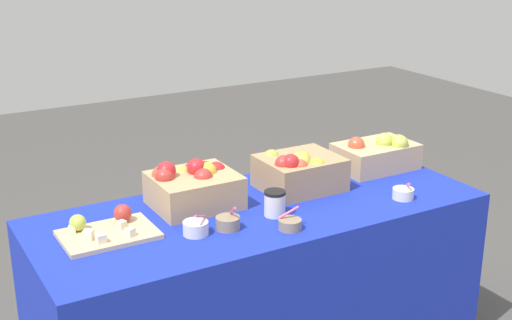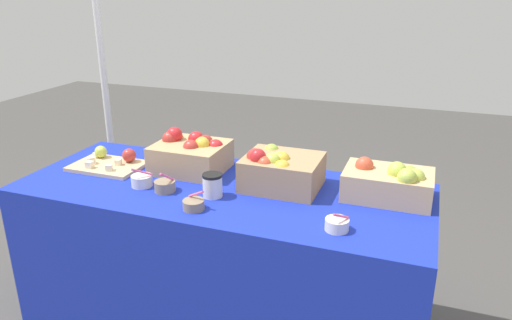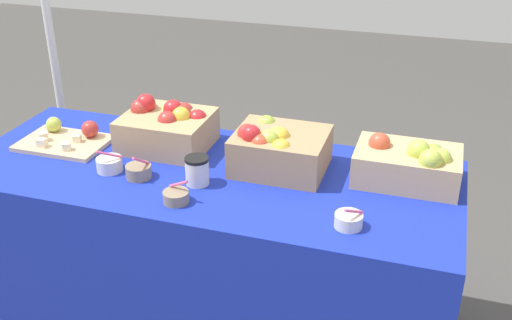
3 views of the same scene
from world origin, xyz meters
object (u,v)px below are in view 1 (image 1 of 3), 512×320
Objects in this scene: apple_crate_left at (377,153)px; sample_bowl_mid at (403,193)px; sample_bowl_near at (228,223)px; coffee_cup at (275,203)px; cutting_board_front at (107,230)px; sample_bowl_far at (290,224)px; sample_bowl_extra at (196,228)px; apple_crate_middle at (299,171)px; apple_crate_right at (193,186)px.

apple_crate_left is 4.09× the size of sample_bowl_mid.
sample_bowl_near reaches higher than sample_bowl_mid.
sample_bowl_near is 1.15× the size of sample_bowl_mid.
coffee_cup is (-0.73, -0.25, -0.02)m from apple_crate_left.
cutting_board_front reaches higher than sample_bowl_far.
apple_crate_left is 3.54× the size of sample_bowl_near.
apple_crate_left is at bearing 13.12° from sample_bowl_extra.
sample_bowl_mid is 0.87× the size of coffee_cup.
cutting_board_front is at bearing 167.34° from sample_bowl_mid.
apple_crate_middle is 0.32m from coffee_cup.
cutting_board_front is 3.35× the size of coffee_cup.
sample_bowl_near is at bearing -154.81° from apple_crate_middle.
sample_bowl_near is (0.43, -0.18, 0.00)m from cutting_board_front.
apple_crate_right reaches higher than sample_bowl_far.
sample_bowl_extra is (-0.93, 0.11, 0.00)m from sample_bowl_mid.
sample_bowl_mid is at bearing -11.78° from coffee_cup.
coffee_cup is (-0.58, 0.12, 0.03)m from sample_bowl_mid.
sample_bowl_extra is (-0.12, -0.27, -0.06)m from apple_crate_right.
cutting_board_front is (-0.41, -0.11, -0.06)m from apple_crate_right.
apple_crate_right is at bearing 14.82° from cutting_board_front.
apple_crate_left is 0.48m from apple_crate_middle.
apple_crate_right is at bearing 178.86° from apple_crate_left.
apple_crate_right is (-0.49, 0.07, 0.00)m from apple_crate_middle.
apple_crate_middle is 3.25× the size of coffee_cup.
apple_crate_middle is 3.73× the size of sample_bowl_mid.
apple_crate_left reaches higher than coffee_cup.
apple_crate_middle is at bearing 18.93° from sample_bowl_extra.
coffee_cup reaches higher than cutting_board_front.
cutting_board_front reaches higher than sample_bowl_mid.
apple_crate_right reaches higher than coffee_cup.
apple_crate_middle is 3.75× the size of sample_bowl_far.
sample_bowl_near is 1.16× the size of sample_bowl_far.
apple_crate_left reaches higher than sample_bowl_far.
apple_crate_right is 3.76× the size of sample_bowl_mid.
sample_bowl_near is (-0.47, -0.22, -0.06)m from apple_crate_middle.
coffee_cup is at bearing -13.43° from cutting_board_front.
apple_crate_left is at bearing 27.60° from sample_bowl_far.
sample_bowl_mid is (1.23, -0.28, 0.00)m from cutting_board_front.
sample_bowl_mid is at bearing -12.66° from cutting_board_front.
coffee_cup reaches higher than sample_bowl_far.
apple_crate_middle reaches higher than sample_bowl_mid.
coffee_cup is (0.02, 0.15, 0.03)m from sample_bowl_far.
apple_crate_middle reaches higher than sample_bowl_far.
cutting_board_front is 3.34× the size of sample_bowl_near.
sample_bowl_far is 0.36m from sample_bowl_extra.
apple_crate_left is 1.39m from cutting_board_front.
cutting_board_front is 3.87× the size of sample_bowl_far.
sample_bowl_extra is at bearing 157.69° from sample_bowl_far.
apple_crate_middle is at bearing 52.29° from sample_bowl_far.
apple_crate_right is 0.29m from sample_bowl_near.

